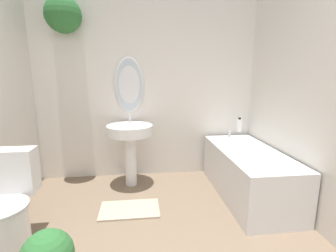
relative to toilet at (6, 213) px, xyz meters
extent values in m
cube|color=silver|center=(1.16, 1.41, 0.89)|extent=(2.96, 0.06, 2.40)
ellipsoid|color=silver|center=(0.92, 1.37, 0.92)|extent=(0.37, 0.02, 0.70)
ellipsoid|color=silver|center=(0.92, 1.36, 0.92)|extent=(0.33, 0.01, 0.66)
cylinder|color=#9E6042|center=(0.20, 1.26, 1.81)|extent=(0.18, 0.18, 0.10)
sphere|color=#2D6B33|center=(0.20, 1.26, 1.72)|extent=(0.41, 0.41, 0.41)
cube|color=silver|center=(2.60, 0.02, 0.89)|extent=(0.06, 2.85, 2.40)
cylinder|color=white|center=(0.00, -0.08, -0.12)|extent=(0.38, 0.38, 0.38)
cube|color=white|center=(0.00, 0.20, 0.26)|extent=(0.34, 0.18, 0.38)
cylinder|color=white|center=(0.92, 1.06, 0.01)|extent=(0.14, 0.14, 0.65)
cylinder|color=white|center=(0.92, 1.06, 0.39)|extent=(0.55, 0.55, 0.12)
cylinder|color=silver|center=(0.92, 1.22, 0.50)|extent=(0.02, 0.02, 0.10)
cube|color=silver|center=(2.24, 0.63, -0.04)|extent=(0.62, 1.41, 0.53)
cube|color=white|center=(2.24, 0.63, 0.20)|extent=(0.52, 1.31, 0.04)
cylinder|color=silver|center=(2.24, 1.23, 0.26)|extent=(0.04, 0.04, 0.08)
cylinder|color=white|center=(2.36, 1.21, 0.39)|extent=(0.07, 0.07, 0.17)
cylinder|color=black|center=(2.36, 1.21, 0.48)|extent=(0.04, 0.04, 0.02)
cube|color=#B7A88E|center=(0.92, 0.45, -0.30)|extent=(0.60, 0.36, 0.02)
camera|label=1|loc=(1.05, -1.83, 1.04)|focal=26.00mm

